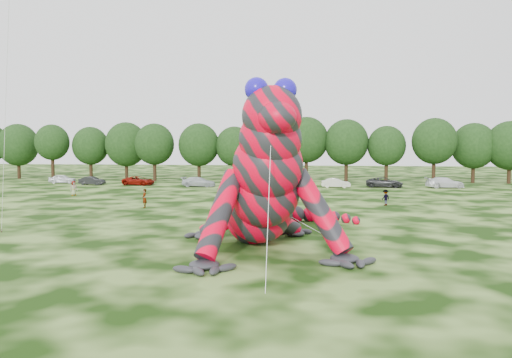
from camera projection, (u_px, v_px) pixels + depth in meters
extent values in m
plane|color=#16330A|center=(125.00, 268.00, 24.36)|extent=(240.00, 240.00, 0.00)
cylinder|color=silver|center=(5.00, 114.00, 31.52)|extent=(0.02, 0.02, 16.92)
cylinder|color=#382314|center=(1.00, 231.00, 34.34)|extent=(0.08, 0.08, 0.24)
imported|color=white|center=(62.00, 179.00, 77.49)|extent=(4.20, 2.24, 1.36)
imported|color=black|center=(92.00, 181.00, 74.15)|extent=(3.89, 1.50, 1.26)
imported|color=maroon|center=(139.00, 181.00, 73.70)|extent=(5.15, 3.09, 1.34)
imported|color=#B7BEC1|center=(199.00, 182.00, 71.18)|extent=(4.95, 2.28, 1.40)
imported|color=#17294C|center=(266.00, 182.00, 71.18)|extent=(4.17, 1.93, 1.38)
imported|color=silver|center=(336.00, 183.00, 69.55)|extent=(4.03, 1.47, 1.32)
imported|color=#2A2B2D|center=(384.00, 182.00, 69.96)|extent=(5.34, 2.89, 1.42)
imported|color=white|center=(445.00, 183.00, 69.01)|extent=(5.38, 2.72, 1.50)
imported|color=gray|center=(246.00, 202.00, 44.53)|extent=(1.49, 1.64, 1.82)
imported|color=gray|center=(74.00, 188.00, 58.99)|extent=(0.98, 0.97, 1.71)
imported|color=gray|center=(144.00, 198.00, 47.49)|extent=(0.59, 0.75, 1.81)
imported|color=gray|center=(385.00, 198.00, 49.31)|extent=(1.16, 1.11, 1.58)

